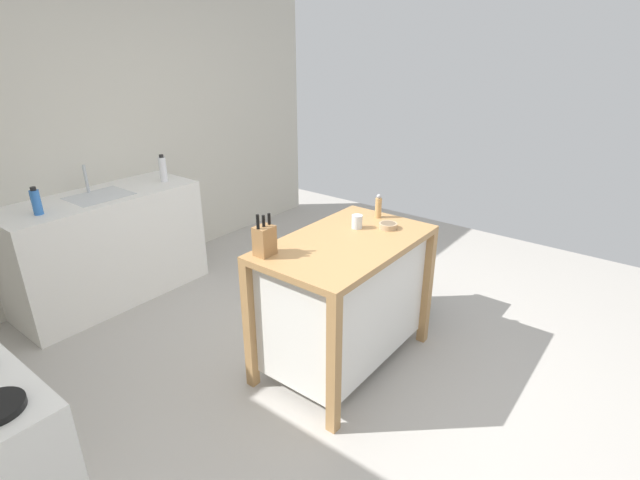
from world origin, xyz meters
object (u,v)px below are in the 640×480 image
object	(u,v)px
pepper_grinder	(378,207)
sink_faucet	(86,179)
bowl_stoneware_deep	(388,225)
trash_bin	(406,276)
drinking_cup	(357,222)
knife_block	(264,240)
bottle_hand_soap	(36,202)
kitchen_island	(345,296)
bottle_dish_soap	(163,169)

from	to	relation	value
pepper_grinder	sink_faucet	size ratio (longest dim) A/B	0.75
bowl_stoneware_deep	trash_bin	size ratio (longest dim) A/B	0.19
drinking_cup	trash_bin	distance (m)	0.86
knife_block	sink_faucet	bearing A→B (deg)	90.19
bottle_hand_soap	kitchen_island	bearing A→B (deg)	-64.30
knife_block	pepper_grinder	distance (m)	0.94
knife_block	trash_bin	xyz separation A→B (m)	(1.26, -0.26, -0.65)
knife_block	bottle_hand_soap	bearing A→B (deg)	105.86
bottle_hand_soap	bottle_dish_soap	distance (m)	1.04
knife_block	trash_bin	world-z (taller)	knife_block
drinking_cup	bottle_dish_soap	size ratio (longest dim) A/B	0.38
kitchen_island	knife_block	size ratio (longest dim) A/B	4.52
kitchen_island	bowl_stoneware_deep	world-z (taller)	bowl_stoneware_deep
kitchen_island	sink_faucet	distance (m)	2.28
kitchen_island	pepper_grinder	world-z (taller)	pepper_grinder
pepper_grinder	trash_bin	distance (m)	0.73
drinking_cup	bottle_dish_soap	bearing A→B (deg)	93.28
pepper_grinder	bowl_stoneware_deep	bearing A→B (deg)	-130.74
trash_bin	bottle_hand_soap	size ratio (longest dim) A/B	3.20
bottle_hand_soap	bottle_dish_soap	xyz separation A→B (m)	(1.04, 0.02, 0.02)
pepper_grinder	bottle_hand_soap	distance (m)	2.35
bottle_hand_soap	drinking_cup	bearing A→B (deg)	-58.64
sink_faucet	pepper_grinder	bearing A→B (deg)	-66.42
bottle_hand_soap	trash_bin	bearing A→B (deg)	-48.32
sink_faucet	bottle_hand_soap	bearing A→B (deg)	-154.04
pepper_grinder	bottle_dish_soap	size ratio (longest dim) A/B	0.71
knife_block	drinking_cup	distance (m)	0.69
trash_bin	bottle_dish_soap	xyz separation A→B (m)	(-0.71, 1.99, 0.68)
sink_faucet	bowl_stoneware_deep	bearing A→B (deg)	-70.89
bottle_dish_soap	knife_block	bearing A→B (deg)	-107.81
knife_block	bottle_dish_soap	bearing A→B (deg)	72.19
kitchen_island	pepper_grinder	bearing A→B (deg)	7.20
drinking_cup	sink_faucet	bearing A→B (deg)	107.58
drinking_cup	sink_faucet	size ratio (longest dim) A/B	0.40
knife_block	drinking_cup	xyz separation A→B (m)	(0.66, -0.18, -0.05)
kitchen_island	bottle_hand_soap	xyz separation A→B (m)	(-0.94, 1.94, 0.48)
bottle_dish_soap	trash_bin	bearing A→B (deg)	-70.33
kitchen_island	drinking_cup	world-z (taller)	drinking_cup
drinking_cup	bottle_dish_soap	xyz separation A→B (m)	(-0.11, 1.90, 0.07)
trash_bin	bottle_hand_soap	xyz separation A→B (m)	(-1.75, 1.96, 0.66)
pepper_grinder	bottle_dish_soap	world-z (taller)	bottle_dish_soap
bowl_stoneware_deep	bottle_dish_soap	bearing A→B (deg)	96.29
kitchen_island	bowl_stoneware_deep	bearing A→B (deg)	-16.71
sink_faucet	bottle_dish_soap	size ratio (longest dim) A/B	0.95
knife_block	bottle_hand_soap	world-z (taller)	knife_block
trash_bin	bottle_dish_soap	size ratio (longest dim) A/B	2.72
bowl_stoneware_deep	pepper_grinder	bearing A→B (deg)	49.26
drinking_cup	trash_bin	size ratio (longest dim) A/B	0.14
pepper_grinder	trash_bin	world-z (taller)	pepper_grinder
bowl_stoneware_deep	bottle_dish_soap	world-z (taller)	bottle_dish_soap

